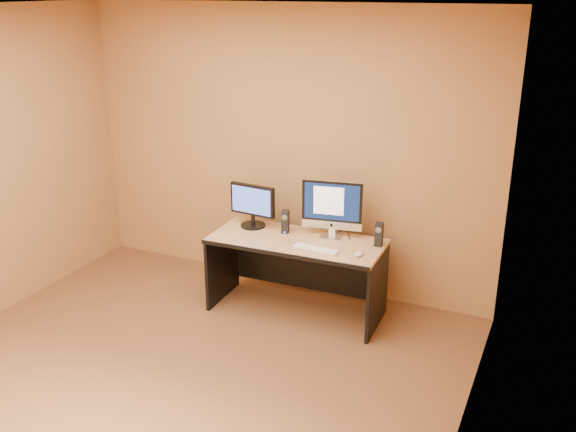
# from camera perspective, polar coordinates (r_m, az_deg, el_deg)

# --- Properties ---
(floor) EXTENTS (4.00, 4.00, 0.00)m
(floor) POSITION_cam_1_polar(r_m,az_deg,el_deg) (4.87, -10.67, -14.70)
(floor) COLOR brown
(floor) RESTS_ON ground
(walls) EXTENTS (4.00, 4.00, 2.60)m
(walls) POSITION_cam_1_polar(r_m,az_deg,el_deg) (4.28, -11.77, -0.18)
(walls) COLOR #A36C42
(walls) RESTS_ON ground
(ceiling) EXTENTS (4.00, 4.00, 0.00)m
(ceiling) POSITION_cam_1_polar(r_m,az_deg,el_deg) (4.03, -13.12, 17.46)
(ceiling) COLOR white
(ceiling) RESTS_ON walls
(desk) EXTENTS (1.51, 0.70, 0.69)m
(desk) POSITION_cam_1_polar(r_m,az_deg,el_deg) (5.61, 0.73, -5.37)
(desk) COLOR tan
(desk) RESTS_ON ground
(imac) EXTENTS (0.55, 0.28, 0.51)m
(imac) POSITION_cam_1_polar(r_m,az_deg,el_deg) (5.45, 3.89, 0.63)
(imac) COLOR silver
(imac) RESTS_ON desk
(second_monitor) EXTENTS (0.46, 0.26, 0.39)m
(second_monitor) POSITION_cam_1_polar(r_m,az_deg,el_deg) (5.71, -3.16, 0.91)
(second_monitor) COLOR black
(second_monitor) RESTS_ON desk
(speaker_left) EXTENTS (0.08, 0.08, 0.20)m
(speaker_left) POSITION_cam_1_polar(r_m,az_deg,el_deg) (5.59, -0.24, -0.50)
(speaker_left) COLOR black
(speaker_left) RESTS_ON desk
(speaker_right) EXTENTS (0.07, 0.07, 0.20)m
(speaker_right) POSITION_cam_1_polar(r_m,az_deg,el_deg) (5.36, 8.09, -1.62)
(speaker_right) COLOR black
(speaker_right) RESTS_ON desk
(keyboard) EXTENTS (0.40, 0.13, 0.02)m
(keyboard) POSITION_cam_1_polar(r_m,az_deg,el_deg) (5.26, 2.46, -2.95)
(keyboard) COLOR silver
(keyboard) RESTS_ON desk
(mouse) EXTENTS (0.07, 0.10, 0.03)m
(mouse) POSITION_cam_1_polar(r_m,az_deg,el_deg) (5.17, 6.33, -3.38)
(mouse) COLOR silver
(mouse) RESTS_ON desk
(cable_a) EXTENTS (0.10, 0.19, 0.01)m
(cable_a) POSITION_cam_1_polar(r_m,az_deg,el_deg) (5.59, 5.40, -1.67)
(cable_a) COLOR black
(cable_a) RESTS_ON desk
(cable_b) EXTENTS (0.04, 0.17, 0.01)m
(cable_b) POSITION_cam_1_polar(r_m,az_deg,el_deg) (5.60, 4.26, -1.58)
(cable_b) COLOR black
(cable_b) RESTS_ON desk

